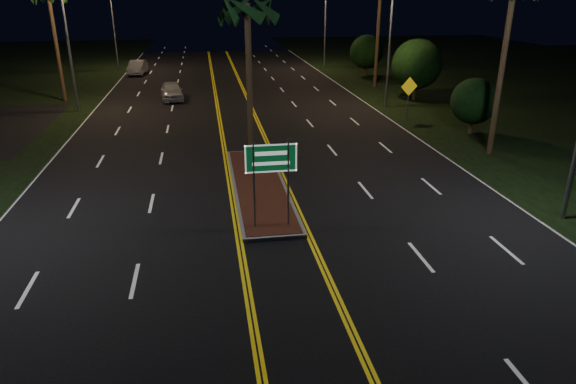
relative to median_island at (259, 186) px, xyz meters
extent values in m
plane|color=black|center=(0.00, -7.00, -0.08)|extent=(120.00, 120.00, 0.00)
cube|color=gray|center=(0.00, 0.00, -0.01)|extent=(2.25, 10.25, 0.15)
cube|color=#592819|center=(0.00, 0.00, 0.08)|extent=(2.00, 10.00, 0.02)
cylinder|color=gray|center=(-0.60, -4.20, 1.67)|extent=(0.08, 0.08, 3.20)
cylinder|color=gray|center=(0.60, -4.20, 1.67)|extent=(0.08, 0.08, 3.20)
cube|color=#07471E|center=(0.00, -4.20, 2.62)|extent=(1.80, 0.04, 1.00)
cube|color=white|center=(0.00, -4.22, 2.62)|extent=(1.80, 0.01, 1.00)
cylinder|color=gray|center=(-11.00, 17.00, 4.42)|extent=(0.18, 0.18, 9.00)
cylinder|color=gray|center=(-11.00, 37.00, 4.42)|extent=(0.18, 0.18, 9.00)
cylinder|color=gray|center=(11.00, 15.00, 4.42)|extent=(0.18, 0.18, 9.00)
cylinder|color=gray|center=(11.00, 35.00, 4.42)|extent=(0.18, 0.18, 9.00)
cylinder|color=#382819|center=(0.00, 3.50, 3.67)|extent=(0.28, 0.28, 7.50)
cylinder|color=#382819|center=(-12.80, 21.00, 3.92)|extent=(0.28, 0.28, 8.00)
cylinder|color=#382819|center=(12.50, 3.00, 4.17)|extent=(0.28, 0.28, 8.50)
cylinder|color=#382819|center=(12.80, 23.00, 4.67)|extent=(0.28, 0.28, 9.50)
cylinder|color=#382819|center=(13.50, 7.00, 0.37)|extent=(0.24, 0.24, 0.90)
sphere|color=black|center=(13.50, 7.00, 1.87)|extent=(2.70, 2.70, 2.70)
cylinder|color=#382819|center=(14.00, 17.00, 0.55)|extent=(0.24, 0.24, 1.26)
sphere|color=black|center=(14.00, 17.00, 2.65)|extent=(3.78, 3.78, 3.78)
cylinder|color=#382819|center=(13.80, 29.00, 0.46)|extent=(0.24, 0.24, 1.08)
sphere|color=black|center=(13.80, 29.00, 2.26)|extent=(3.24, 3.24, 3.24)
imported|color=#B9BAC0|center=(-4.62, 20.13, 0.72)|extent=(2.55, 5.02, 1.61)
imported|color=#B0B4BB|center=(-8.67, 33.95, 0.70)|extent=(2.43, 4.88, 1.57)
cylinder|color=gray|center=(10.92, 10.66, 1.15)|extent=(0.07, 0.07, 2.47)
cube|color=yellow|center=(10.92, 10.64, 2.16)|extent=(1.18, 0.25, 1.19)
camera|label=1|loc=(-2.11, -20.78, 8.01)|focal=32.00mm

